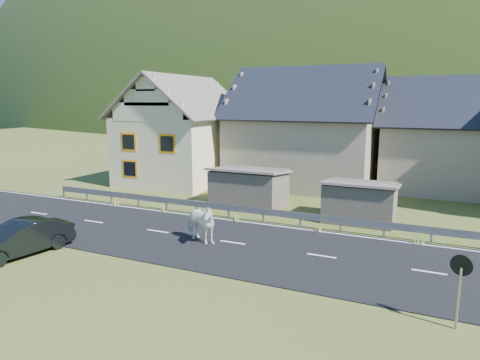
% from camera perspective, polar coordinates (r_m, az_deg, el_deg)
% --- Properties ---
extents(ground, '(160.00, 160.00, 0.00)m').
position_cam_1_polar(ground, '(19.15, -1.00, -8.45)').
color(ground, '#3C4C19').
rests_on(ground, ground).
extents(road, '(60.00, 7.00, 0.04)m').
position_cam_1_polar(road, '(19.14, -1.00, -8.39)').
color(road, black).
rests_on(road, ground).
extents(lane_markings, '(60.00, 6.60, 0.01)m').
position_cam_1_polar(lane_markings, '(19.13, -1.00, -8.32)').
color(lane_markings, silver).
rests_on(lane_markings, road).
extents(guardrail, '(28.10, 0.09, 0.75)m').
position_cam_1_polar(guardrail, '(22.22, 3.10, -4.25)').
color(guardrail, '#93969B').
rests_on(guardrail, ground).
extents(shed_left, '(4.30, 3.30, 2.40)m').
position_cam_1_polar(shed_left, '(25.38, 1.24, -1.12)').
color(shed_left, '#5E5548').
rests_on(shed_left, ground).
extents(shed_right, '(3.80, 2.90, 2.20)m').
position_cam_1_polar(shed_right, '(23.18, 15.68, -2.90)').
color(shed_right, '#5E5548').
rests_on(shed_right, ground).
extents(house_cream, '(7.80, 9.80, 8.30)m').
position_cam_1_polar(house_cream, '(33.52, -7.69, 7.25)').
color(house_cream, beige).
rests_on(house_cream, ground).
extents(house_stone_a, '(10.80, 9.80, 8.90)m').
position_cam_1_polar(house_stone_a, '(32.59, 8.88, 7.61)').
color(house_stone_a, gray).
rests_on(house_stone_a, ground).
extents(house_stone_b, '(9.80, 8.80, 8.10)m').
position_cam_1_polar(house_stone_b, '(33.41, 26.67, 6.01)').
color(house_stone_b, gray).
rests_on(house_stone_b, ground).
extents(mountain, '(440.00, 280.00, 260.00)m').
position_cam_1_polar(mountain, '(198.10, 23.51, 2.07)').
color(mountain, '#1C350C').
rests_on(mountain, ground).
extents(conifer_patch, '(76.00, 50.00, 28.00)m').
position_cam_1_polar(conifer_patch, '(141.09, -1.94, 10.45)').
color(conifer_patch, black).
rests_on(conifer_patch, ground).
extents(horse, '(1.68, 2.32, 1.79)m').
position_cam_1_polar(horse, '(19.06, -5.51, -5.64)').
color(horse, white).
rests_on(horse, road).
extents(car, '(2.17, 4.42, 1.39)m').
position_cam_1_polar(car, '(19.73, -27.33, -6.96)').
color(car, black).
rests_on(car, ground).
extents(traffic_mirror, '(0.57, 0.26, 2.13)m').
position_cam_1_polar(traffic_mirror, '(13.33, 27.34, -11.19)').
color(traffic_mirror, '#93969B').
rests_on(traffic_mirror, ground).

